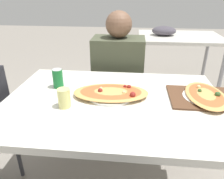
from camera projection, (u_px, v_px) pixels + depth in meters
name	position (u px, v px, depth m)	size (l,w,h in m)	color
dining_table	(114.00, 110.00, 1.31)	(1.29, 0.91, 0.76)	silver
chair_far_seated	(119.00, 84.00, 2.10)	(0.40, 0.40, 0.92)	black
person_seated	(118.00, 69.00, 1.91)	(0.44, 0.30, 1.19)	#2D2D38
pizza_main	(111.00, 93.00, 1.32)	(0.47, 0.29, 0.06)	white
soda_can	(58.00, 78.00, 1.42)	(0.07, 0.07, 0.12)	#197233
drink_glass	(64.00, 98.00, 1.19)	(0.07, 0.07, 0.11)	#E0DB7F
serving_tray	(201.00, 98.00, 1.29)	(0.37, 0.31, 0.01)	brown
pizza_second	(206.00, 96.00, 1.29)	(0.26, 0.38, 0.06)	white
background_table	(177.00, 40.00, 2.96)	(1.10, 0.80, 0.88)	silver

